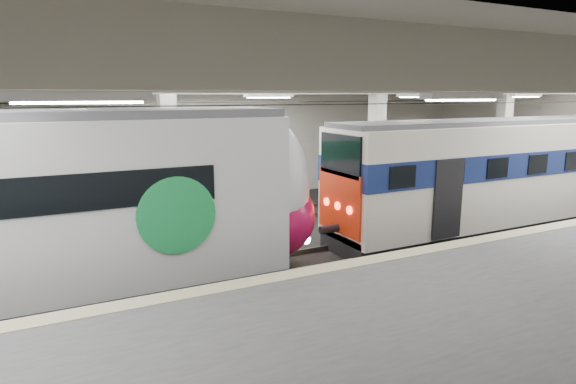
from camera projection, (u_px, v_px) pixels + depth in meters
station_hall at (330, 164)px, 12.25m from camera, size 36.00×24.00×5.75m
modern_emu at (60, 212)px, 11.22m from camera, size 14.47×2.99×4.63m
older_rer at (483, 174)px, 17.28m from camera, size 12.34×2.73×4.12m
far_train at (85, 177)px, 16.46m from camera, size 13.38×2.99×4.28m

